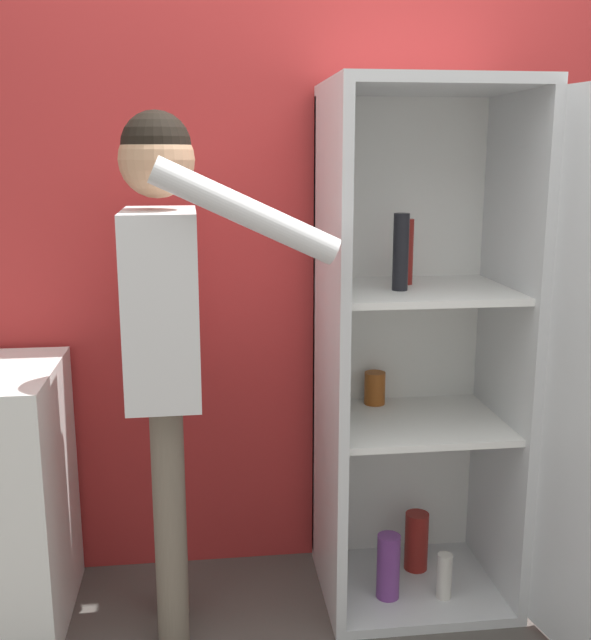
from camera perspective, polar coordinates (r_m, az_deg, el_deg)
The scene contains 3 objects.
wall_back at distance 2.83m, azimuth 1.11°, elevation 6.05°, with size 7.00×0.06×2.55m.
refrigerator at distance 2.59m, azimuth 12.25°, elevation -3.27°, with size 0.83×1.21×1.83m.
person at distance 2.38m, azimuth -9.89°, elevation 0.76°, with size 0.64×0.53×1.72m.
Camera 1 is at (-0.40, -1.80, 1.59)m, focal length 42.00 mm.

